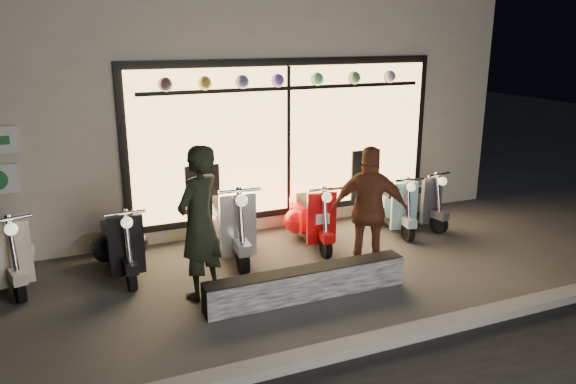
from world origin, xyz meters
name	(u,v)px	position (x,y,z in m)	size (l,w,h in m)	color
ground	(289,277)	(0.00, 0.00, 0.00)	(40.00, 40.00, 0.00)	#383533
kerb	(363,345)	(0.00, -2.00, 0.06)	(40.00, 0.25, 0.12)	slate
shop_building	(195,91)	(0.00, 4.98, 2.10)	(10.20, 6.23, 4.20)	beige
graffiti_barrier	(307,283)	(-0.03, -0.65, 0.20)	(2.69, 0.28, 0.40)	black
scooter_silver	(229,223)	(-0.49, 1.23, 0.47)	(0.58, 1.63, 1.16)	black
scooter_red	(310,216)	(0.87, 1.18, 0.41)	(0.57, 1.44, 1.02)	black
scooter_black	(121,243)	(-2.09, 1.18, 0.41)	(0.47, 1.43, 1.03)	black
scooter_cream	(5,252)	(-3.59, 1.39, 0.42)	(0.70, 1.49, 1.06)	black
scooter_blue	(391,205)	(2.44, 1.25, 0.40)	(0.59, 1.39, 0.99)	black
scooter_grey	(409,201)	(2.88, 1.35, 0.39)	(0.61, 1.38, 0.98)	black
man	(199,223)	(-1.24, -0.04, 0.99)	(0.72, 0.47, 1.97)	black
woman	(370,210)	(1.12, -0.22, 0.90)	(1.06, 0.44, 1.81)	brown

